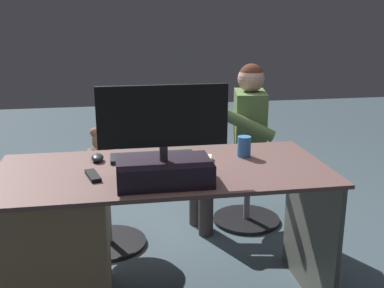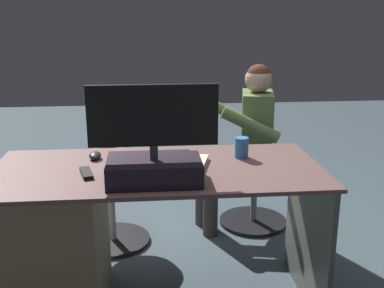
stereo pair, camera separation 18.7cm
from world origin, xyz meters
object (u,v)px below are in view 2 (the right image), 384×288
at_px(cup, 242,148).
at_px(visitor_chair, 254,187).
at_px(monitor, 154,155).
at_px(office_chair_teddy, 111,203).
at_px(desk, 71,239).
at_px(person, 245,134).
at_px(keyboard, 150,156).
at_px(computer_mouse, 95,155).
at_px(teddy_bear, 109,153).
at_px(tv_remote, 86,173).

relative_size(cup, visitor_chair, 0.22).
xyz_separation_m(monitor, office_chair_teddy, (0.27, -0.88, -0.58)).
xyz_separation_m(desk, person, (-1.03, -0.87, 0.27)).
distance_m(desk, keyboard, 0.56).
distance_m(desk, office_chair_teddy, 0.72).
bearing_deg(desk, visitor_chair, -141.56).
xyz_separation_m(desk, computer_mouse, (-0.12, -0.17, 0.37)).
distance_m(cup, teddy_bear, 0.94).
xyz_separation_m(office_chair_teddy, teddy_bear, (-0.00, -0.01, 0.33)).
bearing_deg(visitor_chair, tv_remote, 43.35).
distance_m(monitor, tv_remote, 0.34).
height_order(office_chair_teddy, teddy_bear, teddy_bear).
xyz_separation_m(computer_mouse, office_chair_teddy, (-0.02, -0.52, -0.48)).
xyz_separation_m(tv_remote, person, (-0.93, -0.94, -0.08)).
relative_size(computer_mouse, person, 0.09).
distance_m(keyboard, cup, 0.47).
height_order(cup, teddy_bear, cup).
distance_m(cup, office_chair_teddy, 1.05).
xyz_separation_m(teddy_bear, visitor_chair, (-0.97, -0.18, -0.33)).
height_order(computer_mouse, teddy_bear, teddy_bear).
relative_size(keyboard, office_chair_teddy, 0.88).
bearing_deg(office_chair_teddy, person, -168.86).
relative_size(teddy_bear, visitor_chair, 0.67).
bearing_deg(teddy_bear, monitor, 106.83).
bearing_deg(keyboard, monitor, 93.03).
xyz_separation_m(computer_mouse, teddy_bear, (-0.02, -0.53, -0.15)).
relative_size(computer_mouse, cup, 0.92).
distance_m(computer_mouse, office_chair_teddy, 0.71).
bearing_deg(tv_remote, visitor_chair, -151.11).
relative_size(cup, tv_remote, 0.70).
bearing_deg(desk, teddy_bear, -101.48).
xyz_separation_m(cup, person, (-0.18, -0.74, -0.13)).
bearing_deg(monitor, keyboard, -86.97).
bearing_deg(monitor, teddy_bear, -73.17).
height_order(desk, office_chair_teddy, desk).
bearing_deg(visitor_chair, office_chair_teddy, 11.14).
height_order(keyboard, cup, cup).
xyz_separation_m(desk, tv_remote, (-0.11, 0.07, 0.36)).
relative_size(tv_remote, teddy_bear, 0.47).
height_order(visitor_chair, person, person).
bearing_deg(computer_mouse, monitor, 129.52).
distance_m(monitor, visitor_chair, 1.41).
bearing_deg(office_chair_teddy, computer_mouse, 87.51).
distance_m(monitor, teddy_bear, 0.96).
height_order(computer_mouse, office_chair_teddy, computer_mouse).
relative_size(computer_mouse, visitor_chair, 0.20).
height_order(keyboard, office_chair_teddy, keyboard).
relative_size(desk, visitor_chair, 3.30).
distance_m(cup, person, 0.78).
bearing_deg(monitor, person, -120.56).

